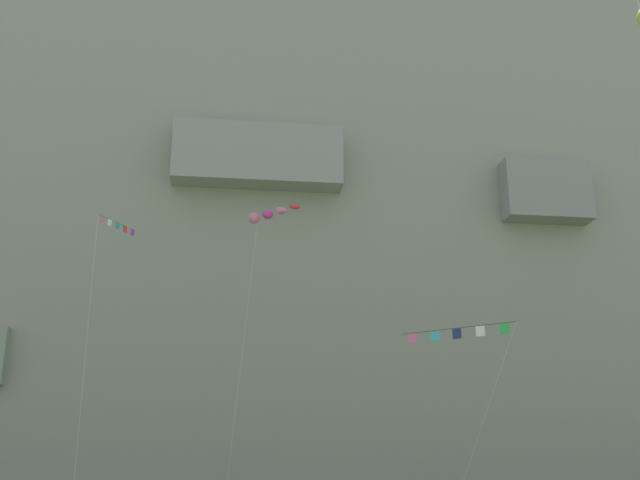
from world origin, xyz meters
TOP-DOWN VIEW (x-y plane):
  - cliff_face at (0.01, 64.34)m, footprint 180.00×22.87m
  - kite_windsock_high_left at (0.31, 39.10)m, footprint 4.71×3.55m
  - kite_banner_far_right at (-9.10, 33.37)m, footprint 1.91×7.41m
  - kite_banner_upper_right at (11.78, 33.00)m, footprint 5.84×4.85m

SIDE VIEW (x-z plane):
  - kite_banner_upper_right at x=11.78m, z-range 5.12..16.50m
  - kite_banner_far_right at x=-9.10m, z-range 6.72..24.38m
  - kite_windsock_high_left at x=0.31m, z-range 9.84..30.91m
  - cliff_face at x=0.01m, z-range -0.02..72.54m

